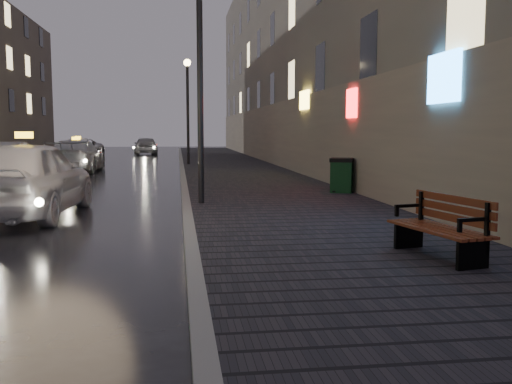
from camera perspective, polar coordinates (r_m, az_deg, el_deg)
ground at (r=7.72m, az=-17.56°, el=-7.98°), size 120.00×120.00×0.00m
sidewalk at (r=28.56m, az=-2.61°, el=2.59°), size 4.60×58.00×0.15m
curb at (r=28.44m, az=-7.43°, el=2.53°), size 0.20×58.00×0.15m
building_near at (r=33.22m, az=2.36°, el=14.20°), size 1.80×50.00×13.00m
lamp_near at (r=13.49m, az=-5.64°, el=13.11°), size 0.36×0.36×5.28m
lamp_far at (r=29.43m, az=-6.85°, el=9.31°), size 0.36×0.36×5.28m
bench at (r=8.04m, az=18.16°, el=-3.30°), size 0.87×1.72×0.84m
trash_bin at (r=15.92m, az=8.57°, el=1.70°), size 0.81×0.81×0.95m
taxi_near at (r=13.11m, az=-22.02°, el=1.31°), size 2.30×5.06×1.69m
car_left_mid at (r=26.12m, az=-23.94°, el=3.08°), size 1.58×4.21×1.37m
taxi_mid at (r=26.89m, az=-17.51°, el=3.46°), size 2.04×4.95×1.43m
taxi_far at (r=37.05m, az=-17.35°, el=4.08°), size 2.79×5.15×1.37m
car_far at (r=44.89m, az=-10.98°, el=4.56°), size 2.14×4.22×1.38m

